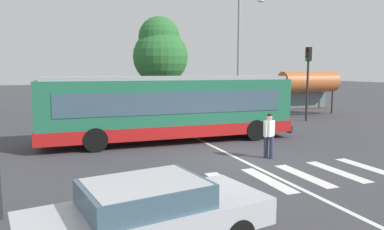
{
  "coord_description": "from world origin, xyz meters",
  "views": [
    {
      "loc": [
        -6.33,
        -11.71,
        3.32
      ],
      "look_at": [
        -0.58,
        3.62,
        1.3
      ],
      "focal_mm": 33.75,
      "sensor_mm": 36.0,
      "label": 1
    }
  ],
  "objects": [
    {
      "name": "parked_car_white",
      "position": [
        3.84,
        13.88,
        0.77
      ],
      "size": [
        1.97,
        4.55,
        1.35
      ],
      "color": "black",
      "rests_on": "ground_plane"
    },
    {
      "name": "foreground_sedan",
      "position": [
        -4.87,
        -5.54,
        0.77
      ],
      "size": [
        4.74,
        2.55,
        1.35
      ],
      "color": "black",
      "rests_on": "ground_plane"
    },
    {
      "name": "traffic_light_far_corner",
      "position": [
        9.13,
        7.88,
        3.24
      ],
      "size": [
        0.33,
        0.32,
        4.84
      ],
      "color": "#28282B",
      "rests_on": "ground_plane"
    },
    {
      "name": "twin_arm_street_lamp",
      "position": [
        6.58,
        12.73,
        5.43
      ],
      "size": [
        4.27,
        0.32,
        8.83
      ],
      "color": "#939399",
      "rests_on": "ground_plane"
    },
    {
      "name": "parked_car_charcoal",
      "position": [
        -1.5,
        14.16,
        0.77
      ],
      "size": [
        2.02,
        4.58,
        1.35
      ],
      "color": "black",
      "rests_on": "ground_plane"
    },
    {
      "name": "lane_center_line",
      "position": [
        0.02,
        2.0,
        0.0
      ],
      "size": [
        0.16,
        24.0,
        0.01
      ],
      "primitive_type": "cube",
      "color": "silver",
      "rests_on": "ground_plane"
    },
    {
      "name": "bus_stop_shelter",
      "position": [
        11.43,
        10.67,
        2.42
      ],
      "size": [
        4.7,
        1.54,
        3.25
      ],
      "color": "#28282B",
      "rests_on": "ground_plane"
    },
    {
      "name": "ground_plane",
      "position": [
        0.0,
        0.0,
        0.0
      ],
      "size": [
        160.0,
        160.0,
        0.0
      ],
      "primitive_type": "plane",
      "color": "#3D3D42"
    },
    {
      "name": "crosswalk_painted_stripes",
      "position": [
        0.26,
        -2.52,
        0.0
      ],
      "size": [
        7.12,
        2.65,
        0.01
      ],
      "color": "silver",
      "rests_on": "ground_plane"
    },
    {
      "name": "pedestrian_crossing_street",
      "position": [
        1.14,
        -0.12,
        0.97
      ],
      "size": [
        0.53,
        0.41,
        1.72
      ],
      "color": "#333856",
      "rests_on": "ground_plane"
    },
    {
      "name": "city_transit_bus",
      "position": [
        -1.43,
        4.37,
        1.59
      ],
      "size": [
        11.84,
        2.83,
        3.06
      ],
      "color": "black",
      "rests_on": "ground_plane"
    },
    {
      "name": "parked_car_black",
      "position": [
        0.98,
        13.73,
        0.77
      ],
      "size": [
        1.9,
        4.52,
        1.35
      ],
      "color": "black",
      "rests_on": "ground_plane"
    },
    {
      "name": "background_tree_right",
      "position": [
        2.66,
        20.54,
        5.08
      ],
      "size": [
        5.02,
        5.02,
        8.21
      ],
      "color": "brown",
      "rests_on": "ground_plane"
    }
  ]
}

